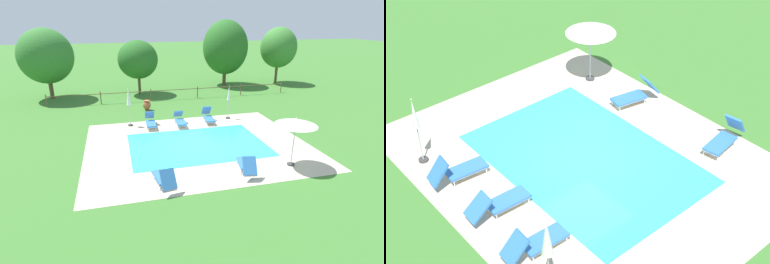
# 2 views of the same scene
# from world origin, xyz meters

# --- Properties ---
(ground_plane) EXTENTS (160.00, 160.00, 0.00)m
(ground_plane) POSITION_xyz_m (0.00, 0.00, 0.00)
(ground_plane) COLOR #3D752D
(pool_deck_paving) EXTENTS (12.17, 9.74, 0.01)m
(pool_deck_paving) POSITION_xyz_m (0.00, 0.00, 0.00)
(pool_deck_paving) COLOR beige
(pool_deck_paving) RESTS_ON ground
(swimming_pool_water) EXTENTS (7.51, 5.08, 0.01)m
(swimming_pool_water) POSITION_xyz_m (0.00, 0.00, 0.01)
(swimming_pool_water) COLOR #38C6D1
(swimming_pool_water) RESTS_ON ground
(pool_coping_rim) EXTENTS (7.99, 5.56, 0.01)m
(pool_coping_rim) POSITION_xyz_m (0.00, 0.00, 0.01)
(pool_coping_rim) COLOR beige
(pool_coping_rim) RESTS_ON ground
(sun_lounger_north_near_steps) EXTENTS (0.76, 1.90, 0.99)m
(sun_lounger_north_near_steps) POSITION_xyz_m (1.77, 3.66, 0.39)
(sun_lounger_north_near_steps) COLOR #3370BC
(sun_lounger_north_near_steps) RESTS_ON ground
(sun_lounger_north_mid) EXTENTS (0.85, 1.88, 1.02)m
(sun_lounger_north_mid) POSITION_xyz_m (-2.57, -3.93, 0.40)
(sun_lounger_north_mid) COLOR #3370BC
(sun_lounger_north_mid) RESTS_ON ground
(sun_lounger_north_far) EXTENTS (0.68, 1.94, 0.94)m
(sun_lounger_north_far) POSITION_xyz_m (-2.17, 3.65, 0.39)
(sun_lounger_north_far) COLOR #3370BC
(sun_lounger_north_far) RESTS_ON ground
(sun_lounger_north_end) EXTENTS (0.68, 2.00, 0.87)m
(sun_lounger_north_end) POSITION_xyz_m (-0.24, 3.51, 0.38)
(sun_lounger_north_end) COLOR #3370BC
(sun_lounger_north_end) RESTS_ON ground
(sun_lounger_south_mid) EXTENTS (0.96, 1.94, 0.98)m
(sun_lounger_south_mid) POSITION_xyz_m (1.30, -3.62, 0.39)
(sun_lounger_south_mid) COLOR #3370BC
(sun_lounger_south_mid) RESTS_ON ground
(patio_umbrella_open_foreground) EXTENTS (1.95, 1.95, 2.40)m
(patio_umbrella_open_foreground) POSITION_xyz_m (3.70, -3.52, 2.18)
(patio_umbrella_open_foreground) COLOR #383838
(patio_umbrella_open_foreground) RESTS_ON ground
(patio_umbrella_closed_row_west) EXTENTS (0.32, 0.32, 2.40)m
(patio_umbrella_closed_row_west) POSITION_xyz_m (3.36, 4.07, 1.55)
(patio_umbrella_closed_row_west) COLOR #383838
(patio_umbrella_closed_row_west) RESTS_ON ground
(patio_umbrella_closed_row_mid_west) EXTENTS (0.32, 0.32, 2.53)m
(patio_umbrella_closed_row_mid_west) POSITION_xyz_m (-3.44, 4.21, 1.78)
(patio_umbrella_closed_row_mid_west) COLOR #383838
(patio_umbrella_closed_row_mid_west) RESTS_ON ground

